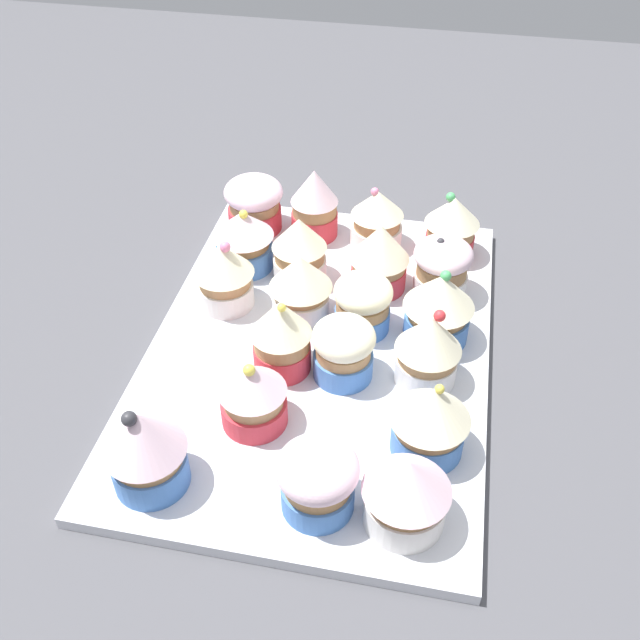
{
  "coord_description": "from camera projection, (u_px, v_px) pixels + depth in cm",
  "views": [
    {
      "loc": [
        -48.73,
        -9.67,
        47.93
      ],
      "look_at": [
        0.0,
        0.0,
        4.2
      ],
      "focal_mm": 40.24,
      "sensor_mm": 36.0,
      "label": 1
    }
  ],
  "objects": [
    {
      "name": "cupcake_8",
      "position": [
        363.0,
        303.0,
        0.68
      ],
      "size": [
        5.63,
        5.63,
        6.07
      ],
      "color": "#477AC6",
      "rests_on": "baking_tray"
    },
    {
      "name": "cupcake_1",
      "position": [
        430.0,
        418.0,
        0.56
      ],
      "size": [
        6.47,
        6.47,
        7.33
      ],
      "color": "#477AC6",
      "rests_on": "baking_tray"
    },
    {
      "name": "cupcake_9",
      "position": [
        380.0,
        256.0,
        0.72
      ],
      "size": [
        6.08,
        6.08,
        7.54
      ],
      "color": "#D1333D",
      "rests_on": "baking_tray"
    },
    {
      "name": "cupcake_11",
      "position": [
        253.0,
        393.0,
        0.59
      ],
      "size": [
        5.72,
        5.72,
        6.89
      ],
      "color": "#D1333D",
      "rests_on": "baking_tray"
    },
    {
      "name": "cupcake_5",
      "position": [
        452.0,
        225.0,
        0.77
      ],
      "size": [
        5.88,
        5.88,
        7.37
      ],
      "color": "#D1333D",
      "rests_on": "baking_tray"
    },
    {
      "name": "cupcake_19",
      "position": [
        254.0,
        203.0,
        0.81
      ],
      "size": [
        6.62,
        6.62,
        6.33
      ],
      "color": "#D1333D",
      "rests_on": "baking_tray"
    },
    {
      "name": "cupcake_7",
      "position": [
        344.0,
        349.0,
        0.63
      ],
      "size": [
        5.64,
        5.64,
        6.17
      ],
      "color": "#477AC6",
      "rests_on": "baking_tray"
    },
    {
      "name": "cupcake_10",
      "position": [
        377.0,
        218.0,
        0.78
      ],
      "size": [
        5.78,
        5.78,
        7.09
      ],
      "color": "white",
      "rests_on": "baking_tray"
    },
    {
      "name": "cupcake_18",
      "position": [
        244.0,
        239.0,
        0.75
      ],
      "size": [
        6.4,
        6.4,
        7.07
      ],
      "color": "#477AC6",
      "rests_on": "baking_tray"
    },
    {
      "name": "cupcake_14",
      "position": [
        299.0,
        249.0,
        0.73
      ],
      "size": [
        5.68,
        5.68,
        7.34
      ],
      "color": "white",
      "rests_on": "baking_tray"
    },
    {
      "name": "cupcake_17",
      "position": [
        224.0,
        273.0,
        0.7
      ],
      "size": [
        6.01,
        6.01,
        7.6
      ],
      "color": "white",
      "rests_on": "baking_tray"
    },
    {
      "name": "cupcake_12",
      "position": [
        281.0,
        335.0,
        0.63
      ],
      "size": [
        5.49,
        5.49,
        8.0
      ],
      "color": "#D1333D",
      "rests_on": "baking_tray"
    },
    {
      "name": "cupcake_6",
      "position": [
        318.0,
        479.0,
        0.53
      ],
      "size": [
        6.21,
        6.21,
        6.16
      ],
      "color": "#477AC6",
      "rests_on": "baking_tray"
    },
    {
      "name": "cupcake_3",
      "position": [
        439.0,
        306.0,
        0.66
      ],
      "size": [
        6.66,
        6.66,
        7.76
      ],
      "color": "#477AC6",
      "rests_on": "baking_tray"
    },
    {
      "name": "cupcake_2",
      "position": [
        428.0,
        348.0,
        0.62
      ],
      "size": [
        5.88,
        5.88,
        7.65
      ],
      "color": "white",
      "rests_on": "baking_tray"
    },
    {
      "name": "cupcake_15",
      "position": [
        314.0,
        203.0,
        0.79
      ],
      "size": [
        5.29,
        5.29,
        8.13
      ],
      "color": "#D1333D",
      "rests_on": "baking_tray"
    },
    {
      "name": "cupcake_0",
      "position": [
        407.0,
        491.0,
        0.51
      ],
      "size": [
        6.58,
        6.58,
        6.77
      ],
      "color": "white",
      "rests_on": "baking_tray"
    },
    {
      "name": "cupcake_13",
      "position": [
        301.0,
        285.0,
        0.69
      ],
      "size": [
        6.16,
        6.16,
        6.99
      ],
      "color": "white",
      "rests_on": "baking_tray"
    },
    {
      "name": "baking_tray",
      "position": [
        320.0,
        348.0,
        0.69
      ],
      "size": [
        45.53,
        31.64,
        1.2
      ],
      "color": "silver",
      "rests_on": "ground_plane"
    },
    {
      "name": "cupcake_16",
      "position": [
        145.0,
        447.0,
        0.54
      ],
      "size": [
        6.38,
        6.38,
        8.2
      ],
      "color": "#477AC6",
      "rests_on": "baking_tray"
    },
    {
      "name": "cupcake_4",
      "position": [
        442.0,
        266.0,
        0.72
      ],
      "size": [
        5.95,
        5.95,
        6.55
      ],
      "color": "white",
      "rests_on": "baking_tray"
    },
    {
      "name": "ground_plane",
      "position": [
        320.0,
        364.0,
        0.7
      ],
      "size": [
        180.0,
        180.0,
        3.0
      ],
      "primitive_type": "cube",
      "color": "#4C4C51"
    }
  ]
}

